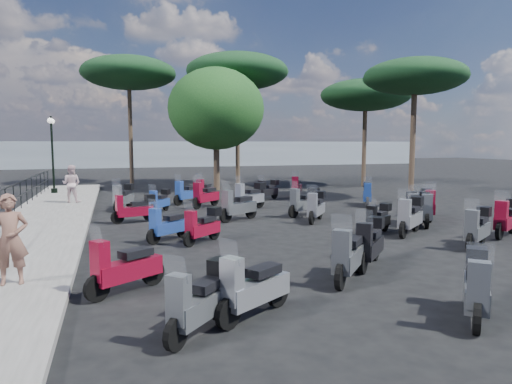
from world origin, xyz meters
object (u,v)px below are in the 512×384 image
object	(u,v)px
scooter_15	(238,207)
scooter_21	(304,202)
scooter_2	(124,268)
scooter_5	(123,198)
lamp_post_2	(52,149)
scooter_23	(268,190)
pedestrian_far	(71,184)
broadleaf_tree	(216,109)
scooter_1	(200,301)
scooter_7	(370,244)
scooter_11	(187,194)
scooter_3	(134,209)
scooter_17	(204,191)
scooter_29	(297,188)
scooter_20	(425,210)
scooter_0	(253,289)
scooter_9	(203,227)
scooter_19	(477,228)
scooter_27	(428,205)
scooter_8	(168,226)
scooter_22	(316,207)
scooter_25	(507,219)
scooter_26	(410,217)
scooter_4	(160,201)
woman	(11,239)
pine_3	(415,77)
scooter_16	(205,196)
pine_2	(129,73)
pine_0	(237,72)
pine_1	(366,95)
scooter_14	(378,220)
scooter_12	(476,288)
scooter_10	(250,197)
scooter_13	(348,257)
scooter_30	(412,209)
scooter_28	(367,194)

from	to	relation	value
scooter_15	scooter_21	distance (m)	2.74
scooter_2	scooter_5	bearing A→B (deg)	-35.03
lamp_post_2	scooter_23	xyz separation A→B (m)	(10.37, -5.19, -2.00)
pedestrian_far	broadleaf_tree	bearing A→B (deg)	-128.98
scooter_1	scooter_7	distance (m)	5.03
scooter_1	scooter_11	world-z (taller)	scooter_11
scooter_3	scooter_17	size ratio (longest dim) A/B	1.03
scooter_29	scooter_20	bearing A→B (deg)	126.80
scooter_0	scooter_9	bearing A→B (deg)	-36.06
scooter_7	scooter_19	distance (m)	3.92
scooter_27	pedestrian_far	bearing A→B (deg)	0.62
scooter_8	scooter_21	distance (m)	6.35
scooter_22	scooter_19	bearing A→B (deg)	154.55
pedestrian_far	scooter_25	world-z (taller)	pedestrian_far
scooter_26	scooter_29	bearing A→B (deg)	-40.47
scooter_4	scooter_11	size ratio (longest dim) A/B	0.89
woman	pine_3	size ratio (longest dim) A/B	0.25
woman	scooter_25	size ratio (longest dim) A/B	1.04
scooter_7	scooter_8	bearing A→B (deg)	-1.31
scooter_16	scooter_22	world-z (taller)	scooter_16
scooter_7	scooter_17	distance (m)	12.82
lamp_post_2	scooter_15	xyz separation A→B (m)	(7.33, -10.66, -1.96)
scooter_4	scooter_21	bearing A→B (deg)	-172.07
scooter_27	scooter_3	bearing A→B (deg)	18.41
pedestrian_far	scooter_7	xyz separation A→B (m)	(7.34, -12.97, -0.47)
scooter_17	scooter_8	bearing A→B (deg)	105.37
scooter_1	scooter_2	bearing A→B (deg)	-21.92
scooter_0	scooter_25	distance (m)	9.98
scooter_0	pine_2	distance (m)	26.44
pine_0	pine_1	distance (m)	8.44
scooter_14	scooter_21	bearing A→B (deg)	-21.53
scooter_11	scooter_23	size ratio (longest dim) A/B	1.05
scooter_12	pine_1	bearing A→B (deg)	-74.58
scooter_10	pine_3	world-z (taller)	pine_3
scooter_13	scooter_17	xyz separation A→B (m)	(-0.32, 13.59, -0.02)
scooter_7	scooter_27	distance (m)	7.46
scooter_1	pine_3	size ratio (longest dim) A/B	0.19
scooter_16	pine_2	xyz separation A→B (m)	(-2.60, 12.74, 6.94)
scooter_15	pine_3	size ratio (longest dim) A/B	0.24
pine_2	scooter_30	bearing A→B (deg)	-65.84
scooter_14	scooter_13	bearing A→B (deg)	107.91
scooter_10	scooter_20	bearing A→B (deg)	-169.33
scooter_9	scooter_16	bearing A→B (deg)	-52.94
scooter_9	scooter_30	xyz separation A→B (m)	(7.41, 0.68, 0.07)
pine_1	scooter_19	bearing A→B (deg)	-110.77
scooter_12	scooter_28	xyz separation A→B (m)	(5.41, 12.27, -0.00)
scooter_5	pine_2	distance (m)	14.23
scooter_11	scooter_27	world-z (taller)	scooter_27
scooter_30	pine_3	xyz separation A→B (m)	(4.40, 6.08, 5.45)
scooter_9	scooter_19	xyz separation A→B (m)	(7.00, -2.72, 0.05)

